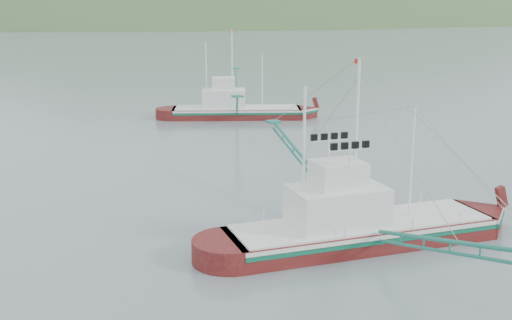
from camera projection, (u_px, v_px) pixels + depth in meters
name	position (u px, v px, depth m)	size (l,w,h in m)	color
ground	(304.00, 235.00, 37.33)	(1200.00, 1200.00, 0.00)	slate
main_boat	(358.00, 213.00, 35.47)	(15.69, 27.48, 11.19)	#500E0D
bg_boat_right	(236.00, 99.00, 74.84)	(15.81, 25.58, 10.98)	#500E0D
headland_right	(274.00, 20.00, 515.52)	(684.00, 432.00, 306.00)	#3C5C2F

